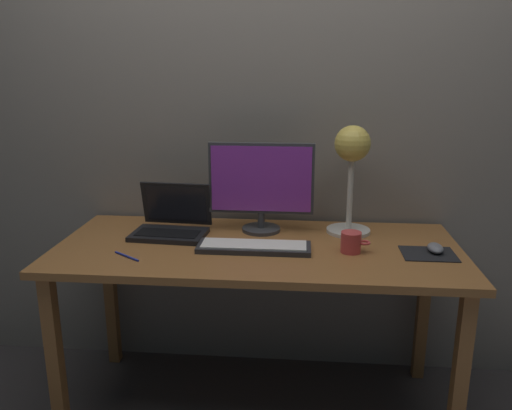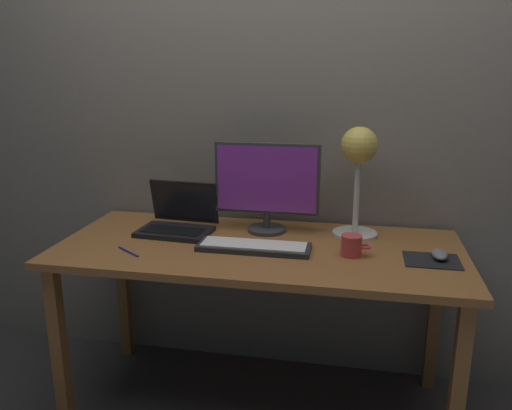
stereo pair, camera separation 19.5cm
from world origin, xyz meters
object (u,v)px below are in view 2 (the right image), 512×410
object	(u,v)px
keyboard_main	(254,247)
desk_lamp	(359,159)
monitor	(266,183)
laptop	(179,217)
coffee_mug	(352,246)
mouse	(440,255)
pen	(128,251)

from	to	relation	value
keyboard_main	desk_lamp	size ratio (longest dim) A/B	0.96
monitor	laptop	distance (m)	0.40
keyboard_main	coffee_mug	xyz separation A→B (m)	(0.37, 0.01, 0.03)
desk_lamp	laptop	bearing A→B (deg)	-174.27
monitor	coffee_mug	xyz separation A→B (m)	(0.37, -0.23, -0.17)
laptop	monitor	bearing A→B (deg)	9.40
desk_lamp	mouse	size ratio (longest dim) A/B	4.76
mouse	laptop	bearing A→B (deg)	172.08
monitor	pen	distance (m)	0.63
coffee_mug	pen	bearing A→B (deg)	-171.14
monitor	mouse	world-z (taller)	monitor
monitor	desk_lamp	size ratio (longest dim) A/B	0.97
pen	keyboard_main	bearing A→B (deg)	14.76
keyboard_main	coffee_mug	bearing A→B (deg)	1.24
laptop	desk_lamp	distance (m)	0.80
monitor	laptop	world-z (taller)	monitor
monitor	laptop	size ratio (longest dim) A/B	1.39
mouse	coffee_mug	xyz separation A→B (m)	(-0.32, -0.02, 0.02)
pen	monitor	bearing A→B (deg)	37.29
desk_lamp	pen	world-z (taller)	desk_lamp
laptop	coffee_mug	world-z (taller)	laptop
laptop	coffee_mug	xyz separation A→B (m)	(0.74, -0.17, -0.02)
keyboard_main	mouse	bearing A→B (deg)	2.30
keyboard_main	desk_lamp	distance (m)	0.55
laptop	desk_lamp	bearing A→B (deg)	5.73
laptop	pen	world-z (taller)	laptop
monitor	desk_lamp	xyz separation A→B (m)	(0.38, 0.01, 0.11)
laptop	coffee_mug	distance (m)	0.76
mouse	monitor	bearing A→B (deg)	163.17
keyboard_main	mouse	size ratio (longest dim) A/B	4.59
mouse	pen	xyz separation A→B (m)	(-1.16, -0.15, -0.02)
keyboard_main	mouse	world-z (taller)	mouse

